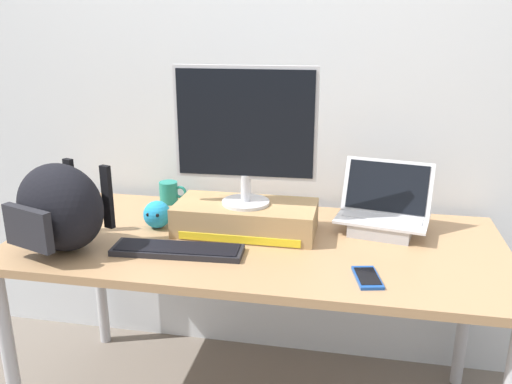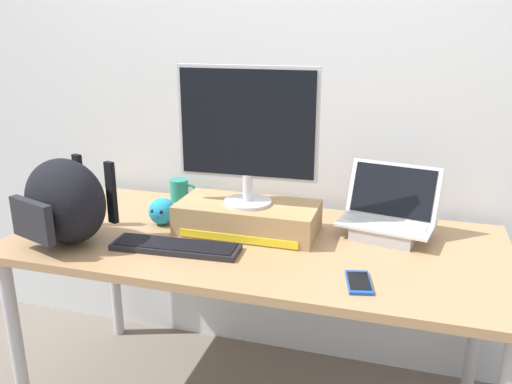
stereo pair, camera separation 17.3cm
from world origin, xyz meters
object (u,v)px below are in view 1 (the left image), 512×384
at_px(messenger_backpack, 60,208).
at_px(plush_toy, 157,214).
at_px(external_keyboard, 178,250).
at_px(desktop_monitor, 245,131).
at_px(cell_phone, 367,277).
at_px(coffee_mug, 169,192).
at_px(open_laptop, 383,218).
at_px(toner_box_yellow, 246,218).

bearing_deg(messenger_backpack, plush_toy, 65.34).
bearing_deg(external_keyboard, plush_toy, 122.37).
bearing_deg(desktop_monitor, cell_phone, -36.36).
distance_m(external_keyboard, plush_toy, 0.26).
height_order(desktop_monitor, plush_toy, desktop_monitor).
height_order(messenger_backpack, coffee_mug, messenger_backpack).
bearing_deg(coffee_mug, open_laptop, -9.85).
xyz_separation_m(desktop_monitor, external_keyboard, (-0.19, -0.23, -0.37)).
relative_size(desktop_monitor, plush_toy, 4.88).
relative_size(desktop_monitor, open_laptop, 1.41).
xyz_separation_m(open_laptop, coffee_mug, (-0.90, 0.16, -0.01)).
distance_m(coffee_mug, cell_phone, 1.01).
bearing_deg(plush_toy, external_keyboard, -54.09).
bearing_deg(open_laptop, external_keyboard, -143.22).
bearing_deg(messenger_backpack, open_laptop, 38.55).
xyz_separation_m(desktop_monitor, coffee_mug, (-0.39, 0.26, -0.33)).
bearing_deg(desktop_monitor, plush_toy, -178.26).
height_order(desktop_monitor, external_keyboard, desktop_monitor).
height_order(desktop_monitor, cell_phone, desktop_monitor).
bearing_deg(external_keyboard, cell_phone, -10.10).
bearing_deg(cell_phone, messenger_backpack, 165.74).
bearing_deg(toner_box_yellow, messenger_backpack, -154.64).
height_order(external_keyboard, messenger_backpack, messenger_backpack).
relative_size(toner_box_yellow, messenger_backpack, 1.32).
height_order(messenger_backpack, plush_toy, messenger_backpack).
distance_m(desktop_monitor, messenger_backpack, 0.69).
distance_m(toner_box_yellow, open_laptop, 0.51).
relative_size(toner_box_yellow, coffee_mug, 4.30).
height_order(external_keyboard, coffee_mug, coffee_mug).
xyz_separation_m(external_keyboard, plush_toy, (-0.15, 0.21, 0.04)).
xyz_separation_m(coffee_mug, plush_toy, (0.05, -0.28, 0.00)).
bearing_deg(cell_phone, open_laptop, 69.82).
xyz_separation_m(toner_box_yellow, coffee_mug, (-0.39, 0.26, -0.01)).
distance_m(messenger_backpack, plush_toy, 0.37).
bearing_deg(desktop_monitor, toner_box_yellow, 90.69).
height_order(open_laptop, plush_toy, open_laptop).
bearing_deg(coffee_mug, cell_phone, -33.95).
bearing_deg(coffee_mug, plush_toy, -79.27).
xyz_separation_m(toner_box_yellow, desktop_monitor, (0.00, -0.00, 0.33)).
bearing_deg(open_laptop, desktop_monitor, -157.56).
height_order(toner_box_yellow, external_keyboard, toner_box_yellow).
bearing_deg(plush_toy, cell_phone, -19.85).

